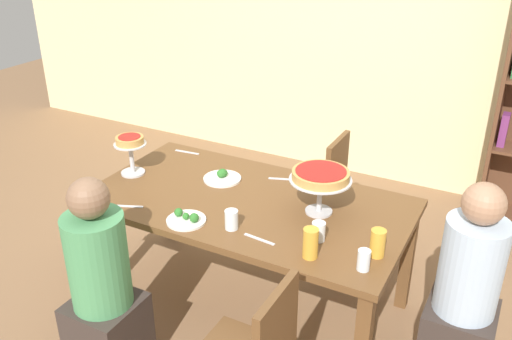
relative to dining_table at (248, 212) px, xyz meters
The scene contains 19 objects.
ground_plane 0.66m from the dining_table, ahead, with size 12.00×12.00×0.00m, color #846042.
rear_partition 2.32m from the dining_table, 90.00° to the left, with size 8.00×0.12×2.80m, color beige.
dining_table is the anchor object (origin of this frame).
diner_head_east 1.25m from the dining_table, ahead, with size 0.34×0.34×1.15m.
diner_near_left 0.92m from the dining_table, 115.14° to the right, with size 0.34×0.34×1.15m.
chair_far_right 0.91m from the dining_table, 66.55° to the left, with size 0.40×0.40×0.87m.
deep_dish_pizza_stand 0.51m from the dining_table, ahead, with size 0.34×0.34×0.25m.
personal_pizza_stand 0.85m from the dining_table, behind, with size 0.20×0.20×0.25m.
salad_plate_near_diner 0.33m from the dining_table, 149.22° to the left, with size 0.23×0.23×0.07m.
salad_plate_far_diner 0.41m from the dining_table, 115.90° to the right, with size 0.21×0.21×0.06m.
beer_glass_amber_tall 0.66m from the dining_table, 33.56° to the right, with size 0.07×0.07×0.15m, color gold.
beer_glass_amber_short 0.85m from the dining_table, 13.39° to the right, with size 0.07×0.07×0.14m, color gold.
water_glass_clear_near 0.34m from the dining_table, 76.83° to the right, with size 0.07×0.07×0.11m, color white.
water_glass_clear_far 0.87m from the dining_table, 22.85° to the right, with size 0.06×0.06×0.10m, color white.
water_glass_clear_spare 0.57m from the dining_table, 21.13° to the right, with size 0.07×0.07×0.10m, color white.
cutlery_fork_near 0.69m from the dining_table, 145.66° to the right, with size 0.18×0.02×0.01m, color silver.
cutlery_knife_near 0.35m from the dining_table, 79.13° to the left, with size 0.18×0.02×0.01m, color silver.
cutlery_fork_far 0.81m from the dining_table, 150.08° to the left, with size 0.18×0.02×0.01m, color silver.
cutlery_knife_far 0.43m from the dining_table, 53.27° to the right, with size 0.18×0.02×0.01m, color silver.
Camera 1 is at (1.34, -2.43, 2.26)m, focal length 38.58 mm.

